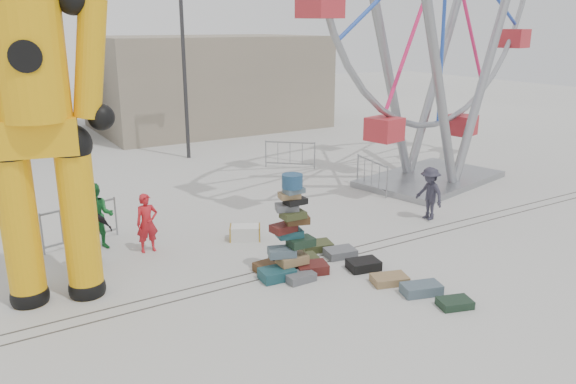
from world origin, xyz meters
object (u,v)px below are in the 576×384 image
steamer_trunk (245,233)px  barricade_wheel_front (372,175)px  pedestrian_black (89,232)px  barricade_wheel_back (290,155)px  lamp_post_right (186,52)px  crash_test_dummy (36,109)px  barricade_dummy_c (81,225)px  pedestrian_green (97,217)px  pedestrian_red (147,223)px  suitcase_tower (291,246)px  pedestrian_grey (429,193)px

steamer_trunk → barricade_wheel_front: (5.93, 1.89, 0.36)m
steamer_trunk → pedestrian_black: (-3.94, 0.32, 0.69)m
barricade_wheel_back → lamp_post_right: bearing=166.4°
barricade_wheel_front → crash_test_dummy: bearing=114.1°
lamp_post_right → barricade_wheel_front: lamp_post_right is taller
crash_test_dummy → barricade_dummy_c: 4.67m
steamer_trunk → pedestrian_green: (-3.51, 1.38, 0.69)m
crash_test_dummy → pedestrian_black: bearing=65.2°
barricade_dummy_c → barricade_wheel_back: (9.03, 4.20, 0.00)m
crash_test_dummy → pedestrian_red: 4.37m
crash_test_dummy → pedestrian_green: bearing=71.4°
pedestrian_red → pedestrian_green: size_ratio=0.87×
crash_test_dummy → barricade_wheel_front: (10.86, 2.89, -3.48)m
barricade_dummy_c → barricade_wheel_back: bearing=12.4°
barricade_wheel_front → pedestrian_black: (-9.87, -1.57, 0.33)m
barricade_dummy_c → pedestrian_red: bearing=-57.7°
barricade_wheel_back → suitcase_tower: bearing=-80.2°
steamer_trunk → pedestrian_grey: size_ratio=0.52×
lamp_post_right → crash_test_dummy: 13.26m
barricade_wheel_front → pedestrian_grey: pedestrian_grey is taller
barricade_dummy_c → pedestrian_green: (0.33, -0.54, 0.33)m
lamp_post_right → pedestrian_green: (-5.97, -8.62, -3.61)m
pedestrian_grey → barricade_wheel_front: bearing=173.9°
barricade_wheel_back → pedestrian_red: size_ratio=1.31×
pedestrian_red → lamp_post_right: bearing=65.0°
steamer_trunk → barricade_wheel_back: (5.19, 6.12, 0.36)m
lamp_post_right → pedestrian_grey: bearing=-75.3°
lamp_post_right → pedestrian_red: size_ratio=5.24×
pedestrian_black → crash_test_dummy: bearing=65.0°
crash_test_dummy → barricade_wheel_back: (10.12, 7.12, -3.48)m
suitcase_tower → barricade_wheel_front: (5.99, 4.35, -0.12)m
lamp_post_right → pedestrian_black: bearing=-123.5°
suitcase_tower → pedestrian_green: bearing=140.3°
barricade_wheel_back → pedestrian_grey: 7.48m
barricade_wheel_front → pedestrian_red: (-8.41, -1.33, 0.21)m
barricade_dummy_c → barricade_wheel_front: (9.77, -0.03, 0.00)m
suitcase_tower → barricade_dummy_c: (-3.78, 4.37, -0.12)m
barricade_wheel_back → steamer_trunk: bearing=-89.0°
pedestrian_red → suitcase_tower: bearing=-48.5°
crash_test_dummy → pedestrian_black: size_ratio=4.35×
crash_test_dummy → steamer_trunk: 6.33m
barricade_dummy_c → pedestrian_grey: size_ratio=1.26×
pedestrian_black → lamp_post_right: bearing=-111.5°
lamp_post_right → pedestrian_red: lamp_post_right is taller
suitcase_tower → barricade_wheel_back: 10.05m
suitcase_tower → pedestrian_black: size_ratio=1.36×
barricade_wheel_front → barricade_wheel_back: 4.30m
crash_test_dummy → pedestrian_black: 3.55m
pedestrian_red → barricade_dummy_c: bearing=137.5°
steamer_trunk → pedestrian_red: 2.61m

